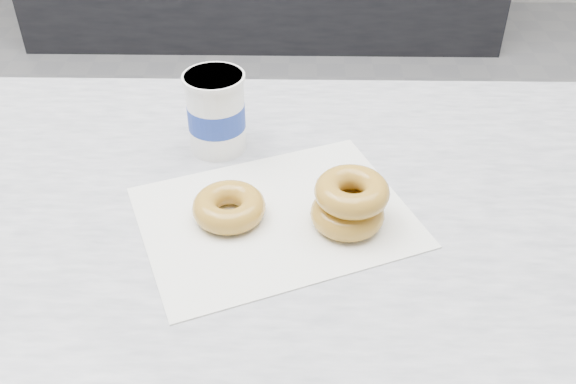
{
  "coord_description": "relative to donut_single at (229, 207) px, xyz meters",
  "views": [
    {
      "loc": [
        0.19,
        -1.24,
        1.44
      ],
      "look_at": [
        0.18,
        -0.58,
        0.93
      ],
      "focal_mm": 40.0,
      "sensor_mm": 36.0,
      "label": 1
    }
  ],
  "objects": [
    {
      "name": "donut_single",
      "position": [
        0.0,
        0.0,
        0.0
      ],
      "size": [
        0.11,
        0.11,
        0.03
      ],
      "primitive_type": "torus",
      "rotation": [
        0.0,
        0.0,
        0.15
      ],
      "color": "#B59131",
      "rests_on": "wax_paper"
    },
    {
      "name": "wax_paper",
      "position": [
        0.06,
        0.0,
        -0.02
      ],
      "size": [
        0.41,
        0.37,
        0.0
      ],
      "primitive_type": "cube",
      "rotation": [
        0.0,
        0.0,
        0.39
      ],
      "color": "silver",
      "rests_on": "counter"
    },
    {
      "name": "ground",
      "position": [
        -0.1,
        0.6,
        -0.92
      ],
      "size": [
        5.0,
        5.0,
        0.0
      ],
      "primitive_type": "plane",
      "color": "gray",
      "rests_on": "ground"
    },
    {
      "name": "coffee_cup",
      "position": [
        -0.03,
        0.17,
        0.04
      ],
      "size": [
        0.11,
        0.11,
        0.12
      ],
      "rotation": [
        0.0,
        0.0,
        0.34
      ],
      "color": "white",
      "rests_on": "counter"
    },
    {
      "name": "donut_stack",
      "position": [
        0.15,
        -0.01,
        0.02
      ],
      "size": [
        0.13,
        0.13,
        0.07
      ],
      "color": "#B59131",
      "rests_on": "wax_paper"
    }
  ]
}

